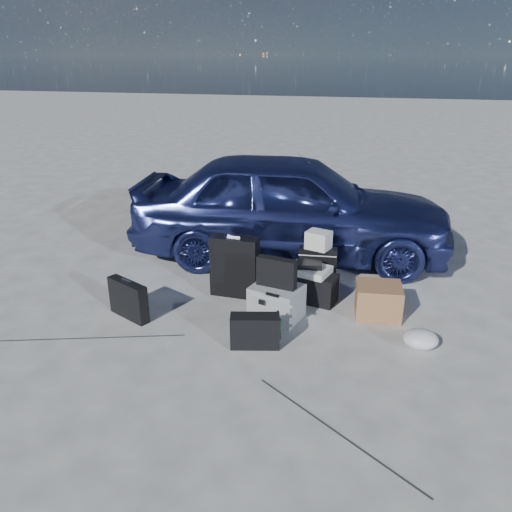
{
  "coord_description": "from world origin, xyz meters",
  "views": [
    {
      "loc": [
        1.07,
        -4.13,
        2.54
      ],
      "look_at": [
        -0.22,
        0.85,
        0.46
      ],
      "focal_mm": 35.0,
      "sensor_mm": 36.0,
      "label": 1
    }
  ],
  "objects_px": {
    "suitcase_left": "(235,267)",
    "duffel_bag": "(307,286)",
    "cardboard_box": "(378,300)",
    "pelican_case": "(277,302)",
    "car": "(291,205)",
    "green_bottle": "(278,326)",
    "suitcase_right": "(317,269)",
    "briefcase": "(128,300)"
  },
  "relations": [
    {
      "from": "suitcase_left",
      "to": "cardboard_box",
      "type": "xyz_separation_m",
      "value": [
        1.58,
        -0.09,
        -0.17
      ]
    },
    {
      "from": "car",
      "to": "cardboard_box",
      "type": "distance_m",
      "value": 1.95
    },
    {
      "from": "car",
      "to": "suitcase_left",
      "type": "height_order",
      "value": "car"
    },
    {
      "from": "green_bottle",
      "to": "suitcase_right",
      "type": "bearing_deg",
      "value": 79.89
    },
    {
      "from": "suitcase_left",
      "to": "green_bottle",
      "type": "bearing_deg",
      "value": -48.78
    },
    {
      "from": "suitcase_left",
      "to": "duffel_bag",
      "type": "height_order",
      "value": "suitcase_left"
    },
    {
      "from": "car",
      "to": "cardboard_box",
      "type": "height_order",
      "value": "car"
    },
    {
      "from": "pelican_case",
      "to": "cardboard_box",
      "type": "relative_size",
      "value": 1.07
    },
    {
      "from": "car",
      "to": "pelican_case",
      "type": "xyz_separation_m",
      "value": [
        0.19,
        -1.75,
        -0.52
      ]
    },
    {
      "from": "briefcase",
      "to": "cardboard_box",
      "type": "distance_m",
      "value": 2.58
    },
    {
      "from": "pelican_case",
      "to": "suitcase_left",
      "type": "relative_size",
      "value": 0.7
    },
    {
      "from": "car",
      "to": "suitcase_left",
      "type": "xyz_separation_m",
      "value": [
        -0.38,
        -1.35,
        -0.35
      ]
    },
    {
      "from": "pelican_case",
      "to": "green_bottle",
      "type": "height_order",
      "value": "pelican_case"
    },
    {
      "from": "car",
      "to": "duffel_bag",
      "type": "distance_m",
      "value": 1.44
    },
    {
      "from": "pelican_case",
      "to": "duffel_bag",
      "type": "bearing_deg",
      "value": 78.95
    },
    {
      "from": "suitcase_left",
      "to": "suitcase_right",
      "type": "xyz_separation_m",
      "value": [
        0.88,
        0.37,
        -0.09
      ]
    },
    {
      "from": "pelican_case",
      "to": "briefcase",
      "type": "relative_size",
      "value": 0.95
    },
    {
      "from": "suitcase_left",
      "to": "duffel_bag",
      "type": "bearing_deg",
      "value": 7.57
    },
    {
      "from": "briefcase",
      "to": "duffel_bag",
      "type": "bearing_deg",
      "value": 51.91
    },
    {
      "from": "duffel_bag",
      "to": "cardboard_box",
      "type": "distance_m",
      "value": 0.79
    },
    {
      "from": "cardboard_box",
      "to": "green_bottle",
      "type": "distance_m",
      "value": 1.16
    },
    {
      "from": "car",
      "to": "green_bottle",
      "type": "height_order",
      "value": "car"
    },
    {
      "from": "car",
      "to": "pelican_case",
      "type": "distance_m",
      "value": 1.84
    },
    {
      "from": "car",
      "to": "briefcase",
      "type": "bearing_deg",
      "value": 141.35
    },
    {
      "from": "car",
      "to": "suitcase_right",
      "type": "xyz_separation_m",
      "value": [
        0.5,
        -0.98,
        -0.45
      ]
    },
    {
      "from": "cardboard_box",
      "to": "green_bottle",
      "type": "relative_size",
      "value": 1.61
    },
    {
      "from": "suitcase_right",
      "to": "cardboard_box",
      "type": "bearing_deg",
      "value": -39.57
    },
    {
      "from": "cardboard_box",
      "to": "briefcase",
      "type": "bearing_deg",
      "value": -164.7
    },
    {
      "from": "car",
      "to": "green_bottle",
      "type": "xyz_separation_m",
      "value": [
        0.29,
        -2.16,
        -0.56
      ]
    },
    {
      "from": "car",
      "to": "briefcase",
      "type": "height_order",
      "value": "car"
    },
    {
      "from": "pelican_case",
      "to": "green_bottle",
      "type": "relative_size",
      "value": 1.72
    },
    {
      "from": "car",
      "to": "duffel_bag",
      "type": "xyz_separation_m",
      "value": [
        0.43,
        -1.26,
        -0.54
      ]
    },
    {
      "from": "car",
      "to": "green_bottle",
      "type": "distance_m",
      "value": 2.25
    },
    {
      "from": "suitcase_left",
      "to": "green_bottle",
      "type": "relative_size",
      "value": 2.44
    },
    {
      "from": "suitcase_right",
      "to": "duffel_bag",
      "type": "distance_m",
      "value": 0.31
    },
    {
      "from": "car",
      "to": "duffel_bag",
      "type": "height_order",
      "value": "car"
    },
    {
      "from": "pelican_case",
      "to": "cardboard_box",
      "type": "xyz_separation_m",
      "value": [
        1.01,
        0.31,
        -0.01
      ]
    },
    {
      "from": "duffel_bag",
      "to": "green_bottle",
      "type": "height_order",
      "value": "duffel_bag"
    },
    {
      "from": "pelican_case",
      "to": "briefcase",
      "type": "bearing_deg",
      "value": -150.93
    },
    {
      "from": "briefcase",
      "to": "suitcase_right",
      "type": "relative_size",
      "value": 1.01
    },
    {
      "from": "pelican_case",
      "to": "suitcase_left",
      "type": "height_order",
      "value": "suitcase_left"
    },
    {
      "from": "cardboard_box",
      "to": "pelican_case",
      "type": "bearing_deg",
      "value": -163.03
    }
  ]
}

